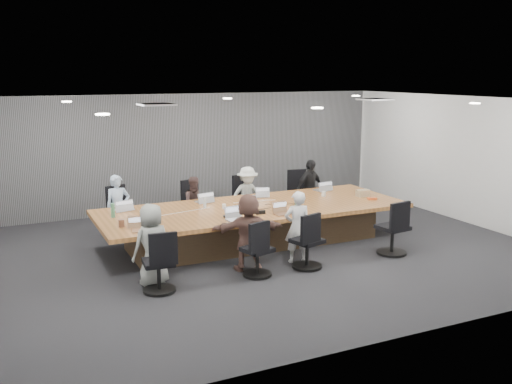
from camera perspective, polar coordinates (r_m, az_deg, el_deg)
name	(u,v)px	position (r m, az deg, el deg)	size (l,w,h in m)	color
floor	(265,250)	(10.85, 0.90, -5.83)	(10.00, 8.00, 0.00)	#252529
ceiling	(265,101)	(10.35, 0.95, 9.11)	(10.00, 8.00, 0.00)	white
wall_back	(194,151)	(14.17, -6.18, 4.09)	(10.00, 2.80, 0.00)	silver
wall_front	(408,231)	(7.21, 14.96, -3.78)	(10.00, 2.80, 0.00)	silver
wall_right	(469,160)	(13.44, 20.50, 2.99)	(8.00, 2.80, 0.00)	silver
curtain	(196,151)	(14.10, -6.07, 4.05)	(9.80, 0.04, 2.80)	#5E5E61
conference_table	(254,223)	(11.17, -0.22, -3.16)	(6.00, 2.20, 0.74)	#4A3622
chair_0	(115,216)	(12.05, -13.90, -2.35)	(0.55, 0.55, 0.82)	black
chair_1	(190,209)	(12.44, -6.57, -1.66)	(0.55, 0.55, 0.81)	black
chair_2	(241,202)	(12.85, -1.50, -1.05)	(0.58, 0.58, 0.85)	black
chair_3	(302,196)	(13.54, 4.62, -0.39)	(0.59, 0.59, 0.87)	black
chair_4	(159,267)	(8.86, -9.71, -7.43)	(0.53, 0.53, 0.79)	black
chair_5	(257,254)	(9.41, 0.13, -6.22)	(0.51, 0.51, 0.75)	black
chair_6	(307,245)	(9.82, 5.13, -5.34)	(0.54, 0.54, 0.80)	black
chair_7	(392,232)	(10.80, 13.49, -3.89)	(0.58, 0.58, 0.85)	black
person_0	(118,208)	(11.66, -13.62, -1.55)	(0.48, 0.32, 1.32)	#9FB8D5
laptop_0	(124,209)	(11.11, -13.07, -1.71)	(0.35, 0.24, 0.02)	#B2B2B7
person_1	(196,204)	(12.08, -6.06, -1.20)	(0.57, 0.44, 1.16)	#44312E
laptop_1	(204,201)	(11.54, -5.19, -0.95)	(0.34, 0.24, 0.02)	#B2B2B7
person_2	(247,196)	(12.49, -0.86, -0.40)	(0.83, 0.48, 1.29)	#ACB4AC
laptop_2	(258,196)	(11.98, 0.21, -0.42)	(0.30, 0.20, 0.02)	#B2B2B7
person_3	(310,189)	(13.20, 5.39, 0.34)	(0.79, 0.33, 1.35)	black
laptop_3	(322,190)	(12.72, 6.64, 0.22)	(0.36, 0.25, 0.02)	#B2B2B7
person_4	(152,245)	(9.10, -10.36, -5.20)	(0.64, 0.42, 1.31)	gray
laptop_4	(143,230)	(9.59, -11.22, -3.77)	(0.35, 0.24, 0.02)	#8C6647
person_5	(248,232)	(9.63, -0.76, -4.01)	(1.23, 0.39, 1.33)	brown
laptop_5	(236,220)	(10.09, -2.04, -2.77)	(0.32, 0.22, 0.02)	#B2B2B7
person_6	(297,227)	(10.04, 4.15, -3.50)	(0.47, 0.31, 1.29)	silver
laptop_6	(283,214)	(10.48, 2.70, -2.22)	(0.30, 0.21, 0.02)	#8C6647
bottle_green_left	(113,210)	(10.56, -14.12, -1.79)	(0.07, 0.07, 0.26)	#4B9065
bottle_green_right	(297,199)	(11.18, 4.11, -0.68)	(0.08, 0.08, 0.27)	#4B9065
bottle_clear	(205,202)	(11.02, -5.15, -1.05)	(0.06, 0.06, 0.21)	silver
cup_white_far	(224,206)	(10.92, -3.22, -1.45)	(0.07, 0.07, 0.09)	white
cup_white_near	(324,194)	(12.07, 6.79, -0.19)	(0.09, 0.09, 0.11)	white
mug_brown	(121,223)	(9.90, -13.31, -3.06)	(0.10, 0.10, 0.12)	brown
mic_left	(227,216)	(10.31, -2.88, -2.42)	(0.14, 0.10, 0.03)	black
mic_right	(251,204)	(11.22, -0.53, -1.23)	(0.15, 0.10, 0.03)	black
stapler	(261,212)	(10.50, 0.47, -2.04)	(0.18, 0.04, 0.07)	black
canvas_bag	(363,193)	(12.19, 10.64, -0.11)	(0.26, 0.16, 0.14)	tan
snack_packet	(372,199)	(11.95, 11.53, -0.64)	(0.17, 0.12, 0.04)	#C94A19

